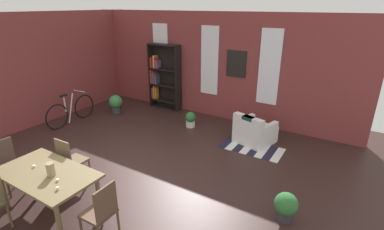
# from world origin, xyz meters

# --- Properties ---
(ground_plane) EXTENTS (10.50, 10.50, 0.00)m
(ground_plane) POSITION_xyz_m (0.00, 0.00, 0.00)
(ground_plane) COLOR #34211E
(back_wall_brick) EXTENTS (8.47, 0.12, 3.01)m
(back_wall_brick) POSITION_xyz_m (0.00, 4.10, 1.50)
(back_wall_brick) COLOR brown
(back_wall_brick) RESTS_ON ground
(window_pane_0) EXTENTS (0.55, 0.02, 1.96)m
(window_pane_0) POSITION_xyz_m (-1.74, 4.03, 1.65)
(window_pane_0) COLOR white
(window_pane_1) EXTENTS (0.55, 0.02, 1.96)m
(window_pane_1) POSITION_xyz_m (0.00, 4.03, 1.65)
(window_pane_1) COLOR white
(window_pane_2) EXTENTS (0.55, 0.02, 1.96)m
(window_pane_2) POSITION_xyz_m (1.74, 4.03, 1.65)
(window_pane_2) COLOR white
(dining_table) EXTENTS (1.65, 0.91, 0.74)m
(dining_table) POSITION_xyz_m (-0.10, -1.16, 0.65)
(dining_table) COLOR brown
(dining_table) RESTS_ON ground
(vase_on_table) EXTENTS (0.12, 0.12, 0.21)m
(vase_on_table) POSITION_xyz_m (0.05, -1.16, 0.84)
(vase_on_table) COLOR #998466
(vase_on_table) RESTS_ON dining_table
(tealight_candle_0) EXTENTS (0.04, 0.04, 0.04)m
(tealight_candle_0) POSITION_xyz_m (0.27, -1.21, 0.75)
(tealight_candle_0) COLOR silver
(tealight_candle_0) RESTS_ON dining_table
(tealight_candle_1) EXTENTS (0.04, 0.04, 0.04)m
(tealight_candle_1) POSITION_xyz_m (-0.41, -1.16, 0.75)
(tealight_candle_1) COLOR silver
(tealight_candle_1) RESTS_ON dining_table
(tealight_candle_2) EXTENTS (0.04, 0.04, 0.05)m
(tealight_candle_2) POSITION_xyz_m (0.46, -1.34, 0.76)
(tealight_candle_2) COLOR silver
(tealight_candle_2) RESTS_ON dining_table
(dining_chair_far_left) EXTENTS (0.41, 0.41, 0.95)m
(dining_chair_far_left) POSITION_xyz_m (-0.47, -0.48, 0.51)
(dining_chair_far_left) COLOR brown
(dining_chair_far_left) RESTS_ON ground
(dining_chair_head_left) EXTENTS (0.41, 0.41, 0.95)m
(dining_chair_head_left) POSITION_xyz_m (-1.30, -1.15, 0.51)
(dining_chair_head_left) COLOR #49362C
(dining_chair_head_left) RESTS_ON ground
(dining_chair_head_right) EXTENTS (0.41, 0.41, 0.95)m
(dining_chair_head_right) POSITION_xyz_m (1.10, -1.16, 0.51)
(dining_chair_head_right) COLOR brown
(dining_chair_head_right) RESTS_ON ground
(bookshelf_tall) EXTENTS (1.07, 0.29, 2.05)m
(bookshelf_tall) POSITION_xyz_m (-1.59, 3.86, 1.04)
(bookshelf_tall) COLOR black
(bookshelf_tall) RESTS_ON ground
(armchair_white) EXTENTS (0.99, 0.99, 0.75)m
(armchair_white) POSITION_xyz_m (1.84, 2.97, 0.28)
(armchair_white) COLOR white
(armchair_white) RESTS_ON ground
(bicycle_second) EXTENTS (0.44, 1.67, 0.90)m
(bicycle_second) POSITION_xyz_m (-3.04, 1.45, 0.36)
(bicycle_second) COLOR black
(bicycle_second) RESTS_ON ground
(potted_plant_by_shelf) EXTENTS (0.40, 0.40, 0.57)m
(potted_plant_by_shelf) POSITION_xyz_m (-2.54, 2.68, 0.31)
(potted_plant_by_shelf) COLOR #333338
(potted_plant_by_shelf) RESTS_ON ground
(potted_plant_corner) EXTENTS (0.29, 0.29, 0.43)m
(potted_plant_corner) POSITION_xyz_m (0.01, 2.96, 0.22)
(potted_plant_corner) COLOR silver
(potted_plant_corner) RESTS_ON ground
(potted_plant_window) EXTENTS (0.36, 0.36, 0.48)m
(potted_plant_window) POSITION_xyz_m (3.20, 0.61, 0.27)
(potted_plant_window) COLOR #333338
(potted_plant_window) RESTS_ON ground
(striped_rug) EXTENTS (1.43, 0.74, 0.01)m
(striped_rug) POSITION_xyz_m (1.92, 2.63, 0.00)
(striped_rug) COLOR #1E1E33
(striped_rug) RESTS_ON ground
(framed_picture) EXTENTS (0.56, 0.03, 0.72)m
(framed_picture) POSITION_xyz_m (0.83, 4.02, 1.66)
(framed_picture) COLOR black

